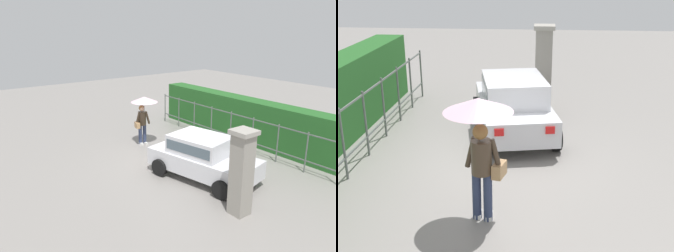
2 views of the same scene
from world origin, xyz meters
TOP-DOWN VIEW (x-y plane):
  - ground_plane at (0.00, 0.00)m, footprint 40.00×40.00m
  - car at (1.55, -0.10)m, footprint 3.96×2.45m
  - pedestrian at (-2.48, 0.17)m, footprint 1.14×1.14m
  - gate_pillar at (3.86, -0.83)m, footprint 0.60×0.60m
  - fence_section at (-0.12, 3.06)m, footprint 9.48×0.05m

SIDE VIEW (x-z plane):
  - ground_plane at x=0.00m, z-range 0.00..0.00m
  - car at x=1.55m, z-range 0.06..1.54m
  - fence_section at x=-0.12m, z-range 0.07..1.57m
  - gate_pillar at x=3.86m, z-range 0.03..2.45m
  - pedestrian at x=-2.48m, z-range 0.60..2.71m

